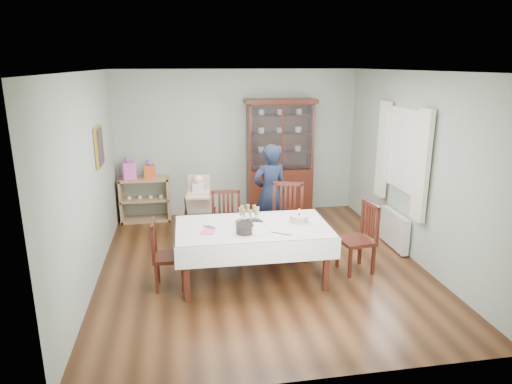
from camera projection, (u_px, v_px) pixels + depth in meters
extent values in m
plane|color=#593319|center=(261.00, 265.00, 6.55)|extent=(5.00, 5.00, 0.00)
plane|color=#9EAA99|center=(238.00, 143.00, 8.55)|extent=(4.50, 0.00, 4.50)
plane|color=#9EAA99|center=(89.00, 181.00, 5.82)|extent=(0.00, 5.00, 5.00)
plane|color=#9EAA99|center=(416.00, 168.00, 6.54)|extent=(0.00, 5.00, 5.00)
plane|color=white|center=(262.00, 71.00, 5.81)|extent=(5.00, 5.00, 0.00)
cube|color=#461E11|center=(253.00, 229.00, 5.93)|extent=(1.91, 1.07, 0.06)
cube|color=silver|center=(253.00, 226.00, 5.92)|extent=(2.01, 1.17, 0.01)
cube|color=#461E11|center=(279.00, 191.00, 8.69)|extent=(1.20, 0.45, 0.90)
cube|color=white|center=(282.00, 138.00, 8.22)|extent=(1.12, 0.01, 1.16)
cube|color=#461E11|center=(280.00, 101.00, 8.23)|extent=(1.30, 0.48, 0.07)
cube|color=tan|center=(147.00, 219.00, 8.43)|extent=(0.90, 0.38, 0.04)
cube|color=tan|center=(145.00, 199.00, 8.32)|extent=(0.90, 0.38, 0.03)
cube|color=tan|center=(144.00, 179.00, 8.22)|extent=(0.90, 0.38, 0.04)
cube|color=tan|center=(121.00, 201.00, 8.26)|extent=(0.04, 0.38, 0.80)
cube|color=tan|center=(168.00, 198.00, 8.39)|extent=(0.04, 0.38, 0.80)
cube|color=gold|center=(99.00, 147.00, 6.50)|extent=(0.04, 0.48, 0.58)
cube|color=white|center=(405.00, 150.00, 6.77)|extent=(0.04, 1.02, 1.22)
cube|color=silver|center=(422.00, 166.00, 6.20)|extent=(0.07, 0.30, 1.55)
cube|color=silver|center=(383.00, 150.00, 7.37)|extent=(0.07, 0.30, 1.55)
cube|color=white|center=(394.00, 230.00, 7.10)|extent=(0.10, 0.80, 0.55)
cube|color=#461E11|center=(227.00, 229.00, 6.68)|extent=(0.46, 0.46, 0.05)
cube|color=#461E11|center=(226.00, 207.00, 6.80)|extent=(0.43, 0.06, 0.53)
cube|color=#461E11|center=(287.00, 224.00, 6.78)|extent=(0.59, 0.59, 0.05)
cube|color=#461E11|center=(288.00, 201.00, 6.91)|extent=(0.46, 0.16, 0.57)
cube|color=#461E11|center=(169.00, 257.00, 5.83)|extent=(0.42, 0.42, 0.05)
cube|color=#461E11|center=(154.00, 240.00, 5.74)|extent=(0.05, 0.38, 0.47)
cube|color=#461E11|center=(356.00, 241.00, 6.27)|extent=(0.49, 0.49, 0.05)
cube|color=#461E11|center=(370.00, 221.00, 6.25)|extent=(0.10, 0.42, 0.51)
imported|color=black|center=(270.00, 194.00, 7.25)|extent=(0.65, 0.49, 1.60)
cube|color=tan|center=(199.00, 199.00, 7.34)|extent=(0.39, 0.36, 0.25)
cube|color=tan|center=(199.00, 186.00, 7.28)|extent=(0.36, 0.10, 0.29)
cube|color=tan|center=(199.00, 194.00, 7.31)|extent=(0.40, 0.21, 0.03)
cube|color=silver|center=(199.00, 189.00, 7.29)|extent=(0.21, 0.17, 0.19)
sphere|color=beige|center=(198.00, 180.00, 7.25)|extent=(0.16, 0.16, 0.16)
cylinder|color=silver|center=(249.00, 223.00, 6.01)|extent=(0.37, 0.37, 0.01)
torus|color=silver|center=(249.00, 222.00, 6.01)|extent=(0.37, 0.37, 0.01)
cylinder|color=white|center=(299.00, 222.00, 6.04)|extent=(0.28, 0.28, 0.02)
cylinder|color=brown|center=(299.00, 218.00, 6.03)|extent=(0.24, 0.24, 0.09)
cylinder|color=silver|center=(299.00, 215.00, 6.02)|extent=(0.24, 0.24, 0.01)
cylinder|color=#F24C4C|center=(299.00, 212.00, 6.01)|extent=(0.01, 0.01, 0.07)
sphere|color=yellow|center=(299.00, 209.00, 6.00)|extent=(0.02, 0.02, 0.02)
cylinder|color=black|center=(245.00, 229.00, 5.66)|extent=(0.25, 0.25, 0.11)
cylinder|color=white|center=(258.00, 229.00, 5.67)|extent=(0.30, 0.30, 0.10)
cube|color=#F058B7|center=(208.00, 232.00, 5.68)|extent=(0.19, 0.19, 0.02)
cube|color=silver|center=(281.00, 234.00, 5.63)|extent=(0.24, 0.18, 0.01)
cube|color=#F058B7|center=(129.00, 171.00, 8.11)|extent=(0.26, 0.21, 0.30)
sphere|color=#E533B2|center=(128.00, 160.00, 8.06)|extent=(0.12, 0.12, 0.12)
cube|color=#DB5B22|center=(150.00, 172.00, 8.18)|extent=(0.19, 0.13, 0.24)
sphere|color=#E533B2|center=(149.00, 163.00, 8.13)|extent=(0.11, 0.11, 0.11)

